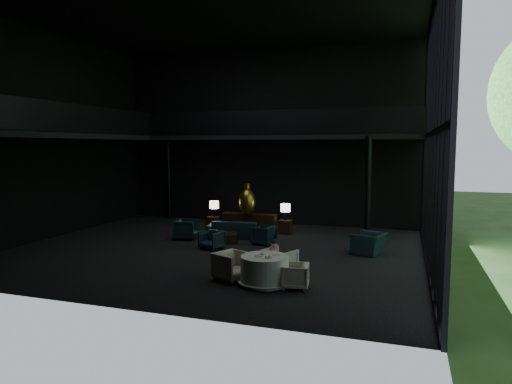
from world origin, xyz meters
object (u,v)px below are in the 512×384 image
(side_table_right, at_px, (285,227))
(sofa, at_px, (236,225))
(lounge_armchair_south, at_px, (212,240))
(side_table_left, at_px, (214,223))
(table_lamp_left, at_px, (214,205))
(lounge_armchair_west, at_px, (186,227))
(dining_chair_west, at_px, (232,263))
(bronze_urn, at_px, (247,201))
(dining_chair_east, at_px, (295,276))
(dining_table, at_px, (265,272))
(console, at_px, (249,222))
(lounge_armchair_east, at_px, (264,234))
(dining_chair_north, at_px, (280,260))
(window_armchair, at_px, (369,240))
(table_lamp_right, at_px, (285,208))
(child, at_px, (274,250))
(coffee_table, at_px, (226,238))

(side_table_right, distance_m, sofa, 2.16)
(lounge_armchair_south, bearing_deg, side_table_left, 129.27)
(table_lamp_left, distance_m, lounge_armchair_west, 2.44)
(table_lamp_left, relative_size, dining_chair_west, 0.75)
(bronze_urn, relative_size, dining_chair_east, 2.11)
(dining_table, bearing_deg, side_table_left, 122.88)
(dining_table, bearing_deg, bronze_urn, 112.94)
(console, bearing_deg, lounge_armchair_west, -126.48)
(bronze_urn, distance_m, table_lamp_left, 1.64)
(lounge_armchair_east, height_order, dining_chair_north, dining_chair_north)
(lounge_armchair_south, bearing_deg, dining_table, -31.27)
(lounge_armchair_south, distance_m, window_armchair, 5.40)
(console, xyz_separation_m, table_lamp_left, (-1.60, -0.05, 0.67))
(lounge_armchair_east, bearing_deg, bronze_urn, -133.60)
(table_lamp_right, xyz_separation_m, lounge_armchair_west, (-3.38, -2.36, -0.58))
(lounge_armchair_south, bearing_deg, window_armchair, 27.27)
(lounge_armchair_west, relative_size, child, 1.68)
(console, distance_m, window_armchair, 5.83)
(side_table_right, relative_size, coffee_table, 0.69)
(lounge_armchair_west, distance_m, lounge_armchair_south, 2.06)
(sofa, height_order, dining_chair_east, sofa)
(side_table_left, relative_size, dining_chair_west, 0.61)
(lounge_armchair_west, height_order, window_armchair, window_armchair)
(console, bearing_deg, window_armchair, -27.27)
(dining_chair_east, bearing_deg, side_table_left, -150.77)
(side_table_right, distance_m, table_lamp_right, 0.76)
(table_lamp_left, distance_m, window_armchair, 7.29)
(side_table_left, bearing_deg, child, -53.41)
(table_lamp_right, relative_size, child, 1.25)
(side_table_left, xyz_separation_m, side_table_right, (3.20, 0.04, 0.00))
(console, distance_m, lounge_armchair_south, 3.65)
(table_lamp_right, bearing_deg, dining_chair_north, -76.95)
(lounge_armchair_east, bearing_deg, lounge_armchair_south, -36.25)
(console, relative_size, side_table_left, 4.23)
(side_table_left, height_order, lounge_armchair_west, lounge_armchair_west)
(console, xyz_separation_m, lounge_armchair_west, (-1.78, -2.41, 0.09))
(window_armchair, bearing_deg, side_table_left, -94.40)
(window_armchair, distance_m, coffee_table, 5.23)
(console, height_order, dining_chair_north, dining_chair_north)
(table_lamp_left, relative_size, sofa, 0.26)
(side_table_left, relative_size, lounge_armchair_east, 0.74)
(table_lamp_left, relative_size, lounge_armchair_east, 0.91)
(bronze_urn, bearing_deg, dining_table, -67.06)
(console, relative_size, dining_chair_east, 3.74)
(lounge_armchair_west, height_order, child, child)
(side_table_left, relative_size, table_lamp_left, 0.81)
(lounge_armchair_east, bearing_deg, console, -136.58)
(bronze_urn, distance_m, coffee_table, 2.54)
(side_table_right, relative_size, dining_chair_west, 0.61)
(lounge_armchair_east, height_order, coffee_table, lounge_armchair_east)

